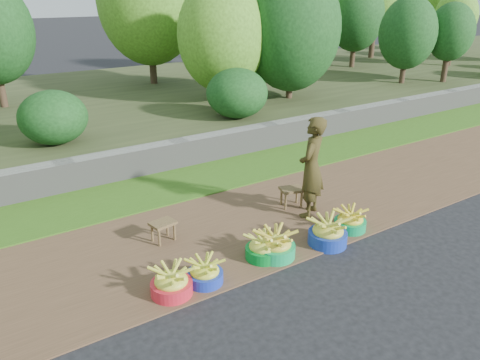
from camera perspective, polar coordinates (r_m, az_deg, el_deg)
ground_plane at (r=6.44m, az=9.36°, el=-9.18°), size 120.00×120.00×0.00m
dirt_shoulder at (r=7.27m, az=2.75°, el=-4.90°), size 80.00×2.50×0.02m
grass_verge at (r=8.81m, az=-4.88°, el=0.15°), size 80.00×1.50×0.04m
retaining_wall at (r=9.43m, az=-7.42°, el=3.21°), size 80.00×0.35×0.55m
earth_bank at (r=13.86m, az=-16.54°, el=8.55°), size 80.00×10.00×0.50m
vegetation at (r=14.32m, az=-2.32°, el=19.69°), size 34.90×8.66×4.75m
basin_a at (r=5.61m, az=-8.36°, el=-12.32°), size 0.49×0.49×0.37m
basin_b at (r=5.77m, az=-4.32°, el=-11.23°), size 0.45×0.45×0.33m
basin_c at (r=6.23m, az=2.86°, el=-8.30°), size 0.48×0.48×0.36m
basin_d at (r=6.26m, az=4.31°, el=-7.98°), size 0.54×0.54×0.40m
basin_e at (r=6.65m, az=10.66°, el=-6.36°), size 0.54×0.54×0.41m
basin_f at (r=7.10m, az=13.29°, el=-4.87°), size 0.47×0.47×0.35m
stool_left at (r=6.66m, az=-9.38°, el=-5.53°), size 0.37×0.31×0.29m
stool_right at (r=7.63m, az=6.31°, el=-1.45°), size 0.42×0.37×0.32m
vendor_woman at (r=7.19m, az=8.71°, el=1.53°), size 0.69×0.63×1.58m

